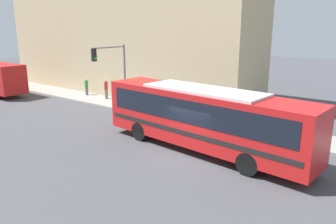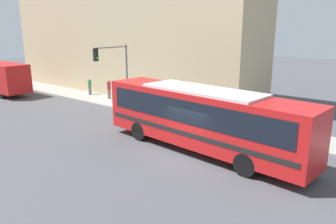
# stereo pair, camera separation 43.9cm
# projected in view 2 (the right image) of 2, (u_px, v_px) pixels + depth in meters

# --- Properties ---
(ground_plane) EXTENTS (120.00, 120.00, 0.00)m
(ground_plane) POSITION_uv_depth(u_px,v_px,m) (188.00, 156.00, 16.73)
(ground_plane) COLOR #47474C
(sidewalk) EXTENTS (2.95, 70.00, 0.14)m
(sidewalk) POSITION_uv_depth(u_px,v_px,m) (60.00, 91.00, 33.21)
(sidewalk) COLOR gray
(sidewalk) RESTS_ON ground_plane
(building_facade) EXTENTS (6.00, 27.87, 11.89)m
(building_facade) POSITION_uv_depth(u_px,v_px,m) (125.00, 32.00, 32.11)
(building_facade) COLOR tan
(building_facade) RESTS_ON ground_plane
(city_bus) EXTENTS (3.50, 12.08, 3.37)m
(city_bus) POSITION_uv_depth(u_px,v_px,m) (202.00, 116.00, 16.93)
(city_bus) COLOR red
(city_bus) RESTS_ON ground_plane
(delivery_truck) EXTENTS (2.33, 7.34, 3.06)m
(delivery_truck) POSITION_uv_depth(u_px,v_px,m) (2.00, 78.00, 31.51)
(delivery_truck) COLOR #B21919
(delivery_truck) RESTS_ON ground_plane
(fire_hydrant) EXTENTS (0.25, 0.34, 0.75)m
(fire_hydrant) POSITION_uv_depth(u_px,v_px,m) (184.00, 114.00, 22.81)
(fire_hydrant) COLOR gold
(fire_hydrant) RESTS_ON sidewalk
(traffic_light_pole) EXTENTS (3.28, 0.35, 4.96)m
(traffic_light_pole) POSITION_uv_depth(u_px,v_px,m) (116.00, 66.00, 24.65)
(traffic_light_pole) COLOR slate
(traffic_light_pole) RESTS_ON sidewalk
(pedestrian_near_corner) EXTENTS (0.34, 0.34, 1.73)m
(pedestrian_near_corner) POSITION_uv_depth(u_px,v_px,m) (109.00, 89.00, 29.33)
(pedestrian_near_corner) COLOR slate
(pedestrian_near_corner) RESTS_ON sidewalk
(pedestrian_mid_block) EXTENTS (0.34, 0.34, 1.57)m
(pedestrian_mid_block) POSITION_uv_depth(u_px,v_px,m) (90.00, 86.00, 31.05)
(pedestrian_mid_block) COLOR slate
(pedestrian_mid_block) RESTS_ON sidewalk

